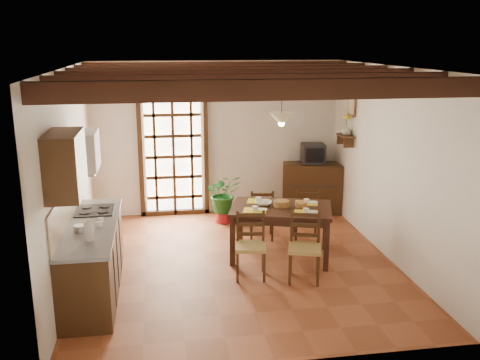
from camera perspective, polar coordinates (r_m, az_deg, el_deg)
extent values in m
plane|color=brown|center=(7.86, -0.27, -8.90)|extent=(5.00, 5.00, 0.00)
cube|color=silver|center=(9.84, -2.49, 4.45)|extent=(4.50, 0.02, 2.80)
cube|color=silver|center=(5.06, 4.03, -5.53)|extent=(4.50, 0.02, 2.80)
cube|color=silver|center=(7.42, -17.71, 0.38)|extent=(0.02, 5.00, 2.80)
cube|color=silver|center=(8.06, 15.75, 1.61)|extent=(0.02, 5.00, 2.80)
cube|color=white|center=(7.21, -0.29, 11.94)|extent=(4.50, 5.00, 0.02)
cube|color=black|center=(5.16, 3.29, 9.60)|extent=(4.50, 0.14, 0.20)
cube|color=black|center=(5.98, 1.56, 10.31)|extent=(4.50, 0.14, 0.20)
cube|color=black|center=(6.80, 0.25, 10.85)|extent=(4.50, 0.14, 0.20)
cube|color=black|center=(7.63, -0.78, 11.26)|extent=(4.50, 0.14, 0.20)
cube|color=black|center=(8.46, -1.61, 11.59)|extent=(4.50, 0.14, 0.20)
cube|color=black|center=(9.30, -2.29, 11.86)|extent=(4.50, 0.14, 0.20)
cube|color=white|center=(9.83, -7.11, 2.56)|extent=(1.01, 0.02, 2.11)
cube|color=#342010|center=(9.61, -7.31, 9.16)|extent=(1.26, 0.10, 0.08)
cube|color=#342010|center=(9.78, -10.55, 2.36)|extent=(0.08, 0.10, 2.28)
cube|color=#342010|center=(9.82, -3.65, 2.63)|extent=(0.08, 0.10, 2.28)
cube|color=#342010|center=(9.76, -7.09, 2.47)|extent=(1.01, 0.03, 2.02)
cube|color=#342010|center=(7.11, -15.40, -8.23)|extent=(0.60, 2.20, 0.88)
cube|color=slate|center=(6.95, -15.65, -4.73)|extent=(0.64, 2.25, 0.04)
cube|color=tan|center=(6.92, -18.13, -3.00)|extent=(0.02, 2.20, 0.50)
cube|color=#342010|center=(6.04, -18.16, 1.57)|extent=(0.35, 0.80, 0.70)
cube|color=white|center=(7.27, -16.43, 3.02)|extent=(0.38, 0.60, 0.50)
cube|color=silver|center=(7.33, -16.27, 0.95)|extent=(0.32, 0.55, 0.04)
cube|color=black|center=(7.46, -15.21, -3.16)|extent=(0.50, 0.55, 0.02)
cylinder|color=white|center=(6.39, -15.82, -5.24)|extent=(0.11, 0.11, 0.24)
cylinder|color=silver|center=(6.71, -16.76, -5.05)|extent=(0.14, 0.14, 0.10)
cube|color=#331A10|center=(7.85, 4.43, -3.06)|extent=(1.65, 1.31, 0.05)
cube|color=#331A10|center=(7.87, 4.42, -3.59)|extent=(1.49, 1.18, 0.10)
cube|color=#331A10|center=(8.35, 9.10, -4.95)|extent=(0.09, 0.09, 0.73)
cube|color=#331A10|center=(8.41, 0.03, -4.60)|extent=(0.09, 0.09, 0.73)
cube|color=#331A10|center=(7.59, 9.21, -6.98)|extent=(0.09, 0.09, 0.73)
cube|color=#331A10|center=(7.66, -0.79, -6.57)|extent=(0.09, 0.09, 0.73)
cube|color=#AA8D48|center=(7.27, 1.15, -7.11)|extent=(0.47, 0.45, 0.05)
cube|color=#342010|center=(7.35, 1.12, -4.98)|extent=(0.42, 0.10, 0.45)
cube|color=#342010|center=(7.36, 1.14, -8.72)|extent=(0.45, 0.43, 0.44)
cube|color=#AA8D48|center=(7.23, 6.90, -7.24)|extent=(0.53, 0.51, 0.05)
cube|color=#342010|center=(7.31, 6.97, -5.02)|extent=(0.42, 0.15, 0.47)
cube|color=#342010|center=(7.32, 6.85, -8.91)|extent=(0.50, 0.49, 0.46)
cube|color=#AA8D48|center=(8.70, 2.30, -3.62)|extent=(0.43, 0.42, 0.05)
cube|color=#342010|center=(8.48, 2.38, -2.59)|extent=(0.39, 0.09, 0.43)
cube|color=#342010|center=(8.76, 2.29, -4.91)|extent=(0.41, 0.40, 0.42)
cube|color=#AA8D48|center=(8.66, 7.09, -3.68)|extent=(0.46, 0.45, 0.05)
cube|color=#342010|center=(8.43, 7.26, -2.59)|extent=(0.41, 0.10, 0.45)
cube|color=#342010|center=(8.73, 7.04, -5.04)|extent=(0.44, 0.43, 0.44)
cube|color=yellow|center=(7.54, 2.15, -3.31)|extent=(0.33, 0.25, 0.01)
cube|color=yellow|center=(7.71, 7.45, -3.03)|extent=(0.33, 0.25, 0.01)
cube|color=yellow|center=(7.97, 1.53, -2.32)|extent=(0.33, 0.25, 0.01)
cube|color=yellow|center=(8.13, 6.55, -2.07)|extent=(0.33, 0.25, 0.01)
cylinder|color=olive|center=(7.82, 4.44, -2.34)|extent=(0.23, 0.23, 0.09)
imported|color=white|center=(7.90, 2.59, -2.51)|extent=(0.28, 0.28, 0.05)
cube|color=#342010|center=(10.13, 7.67, -0.79)|extent=(1.18, 0.73, 0.93)
cube|color=black|center=(9.98, 7.79, 2.84)|extent=(0.46, 0.42, 0.36)
cube|color=black|center=(9.80, 8.11, 2.61)|extent=(0.34, 0.06, 0.27)
cube|color=white|center=(10.04, 6.09, 6.61)|extent=(0.25, 0.03, 0.32)
cone|color=maroon|center=(9.56, -1.73, -3.83)|extent=(0.34, 0.34, 0.21)
imported|color=#144C19|center=(9.43, -1.75, -1.18)|extent=(1.70, 1.48, 1.80)
cube|color=#342010|center=(9.44, 11.21, 4.67)|extent=(0.20, 0.42, 0.03)
cube|color=#342010|center=(9.29, 11.53, 3.94)|extent=(0.18, 0.03, 0.18)
cube|color=#342010|center=(9.61, 10.83, 4.32)|extent=(0.18, 0.03, 0.18)
imported|color=#B2BFB2|center=(9.42, 11.24, 5.27)|extent=(0.15, 0.15, 0.15)
sphere|color=yellow|center=(9.39, 11.30, 6.53)|extent=(0.14, 0.14, 0.14)
cylinder|color=#144C19|center=(9.41, 11.25, 5.63)|extent=(0.01, 0.01, 0.28)
cube|color=brown|center=(9.39, 11.85, 7.68)|extent=(0.03, 0.32, 0.32)
cube|color=#C3B292|center=(9.39, 11.76, 7.68)|extent=(0.01, 0.26, 0.26)
cylinder|color=black|center=(7.61, 4.51, 9.39)|extent=(0.01, 0.01, 0.70)
cone|color=#F0EEC2|center=(7.65, 4.45, 6.63)|extent=(0.36, 0.36, 0.14)
sphere|color=#FFD88C|center=(7.66, 4.44, 6.04)|extent=(0.09, 0.09, 0.09)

